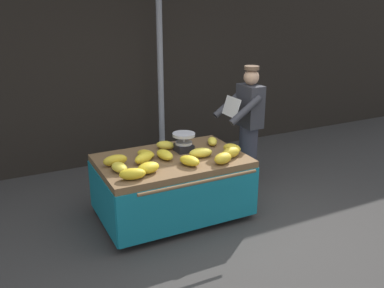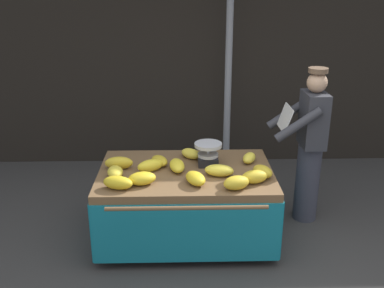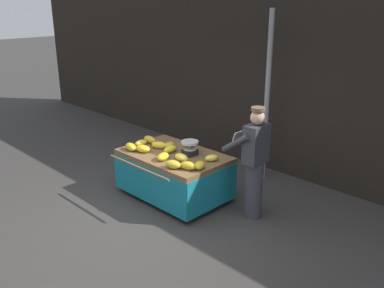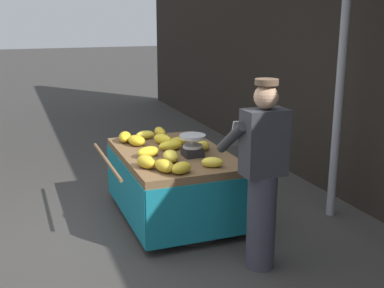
{
  "view_description": "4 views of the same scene",
  "coord_description": "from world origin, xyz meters",
  "px_view_note": "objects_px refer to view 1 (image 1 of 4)",
  "views": [
    {
      "loc": [
        -2.26,
        -3.34,
        2.53
      ],
      "look_at": [
        -0.17,
        0.84,
        0.93
      ],
      "focal_mm": 39.01,
      "sensor_mm": 36.0,
      "label": 1
    },
    {
      "loc": [
        -0.44,
        -3.16,
        2.57
      ],
      "look_at": [
        -0.34,
        0.95,
        1.03
      ],
      "focal_mm": 41.8,
      "sensor_mm": 36.0,
      "label": 2
    },
    {
      "loc": [
        4.29,
        -3.41,
        3.17
      ],
      "look_at": [
        -0.08,
        1.01,
        0.98
      ],
      "focal_mm": 39.26,
      "sensor_mm": 36.0,
      "label": 3
    },
    {
      "loc": [
        4.52,
        -0.73,
        2.24
      ],
      "look_at": [
        0.04,
        0.97,
        0.96
      ],
      "focal_mm": 45.82,
      "sensor_mm": 36.0,
      "label": 4
    }
  ],
  "objects_px": {
    "vendor_person": "(248,127)",
    "street_pole": "(160,72)",
    "weighing_scale": "(184,142)",
    "banana_bunch_7": "(231,152)",
    "banana_bunch_2": "(144,158)",
    "banana_cart": "(172,173)",
    "banana_bunch_0": "(115,160)",
    "banana_bunch_11": "(165,155)",
    "banana_bunch_6": "(190,161)",
    "banana_bunch_8": "(165,145)",
    "banana_bunch_9": "(132,174)",
    "banana_bunch_3": "(119,167)",
    "banana_bunch_13": "(148,168)",
    "banana_bunch_1": "(212,141)",
    "banana_bunch_10": "(201,153)",
    "banana_bunch_5": "(223,158)",
    "banana_bunch_4": "(232,148)",
    "banana_bunch_12": "(146,154)"
  },
  "relations": [
    {
      "from": "banana_bunch_0",
      "to": "banana_bunch_12",
      "type": "relative_size",
      "value": 1.16
    },
    {
      "from": "banana_bunch_12",
      "to": "banana_bunch_2",
      "type": "bearing_deg",
      "value": -117.66
    },
    {
      "from": "vendor_person",
      "to": "street_pole",
      "type": "bearing_deg",
      "value": 119.52
    },
    {
      "from": "banana_bunch_2",
      "to": "street_pole",
      "type": "bearing_deg",
      "value": 61.43
    },
    {
      "from": "banana_bunch_0",
      "to": "banana_bunch_3",
      "type": "bearing_deg",
      "value": -93.56
    },
    {
      "from": "banana_cart",
      "to": "banana_bunch_5",
      "type": "height_order",
      "value": "banana_bunch_5"
    },
    {
      "from": "street_pole",
      "to": "banana_bunch_13",
      "type": "relative_size",
      "value": 11.59
    },
    {
      "from": "banana_bunch_4",
      "to": "banana_bunch_8",
      "type": "height_order",
      "value": "banana_bunch_4"
    },
    {
      "from": "banana_bunch_11",
      "to": "banana_bunch_4",
      "type": "bearing_deg",
      "value": -11.37
    },
    {
      "from": "banana_bunch_1",
      "to": "banana_bunch_11",
      "type": "height_order",
      "value": "banana_bunch_11"
    },
    {
      "from": "banana_cart",
      "to": "banana_bunch_11",
      "type": "relative_size",
      "value": 6.18
    },
    {
      "from": "banana_bunch_7",
      "to": "banana_bunch_9",
      "type": "bearing_deg",
      "value": -175.84
    },
    {
      "from": "banana_cart",
      "to": "banana_bunch_8",
      "type": "distance_m",
      "value": 0.41
    },
    {
      "from": "banana_bunch_4",
      "to": "banana_bunch_13",
      "type": "height_order",
      "value": "banana_bunch_13"
    },
    {
      "from": "banana_bunch_12",
      "to": "vendor_person",
      "type": "relative_size",
      "value": 0.14
    },
    {
      "from": "banana_bunch_3",
      "to": "banana_bunch_12",
      "type": "bearing_deg",
      "value": 34.19
    },
    {
      "from": "banana_bunch_6",
      "to": "banana_bunch_8",
      "type": "xyz_separation_m",
      "value": [
        -0.03,
        0.63,
        -0.0
      ]
    },
    {
      "from": "banana_bunch_5",
      "to": "banana_bunch_4",
      "type": "bearing_deg",
      "value": 42.82
    },
    {
      "from": "banana_cart",
      "to": "banana_bunch_0",
      "type": "relative_size",
      "value": 6.25
    },
    {
      "from": "banana_bunch_0",
      "to": "weighing_scale",
      "type": "bearing_deg",
      "value": 5.42
    },
    {
      "from": "banana_bunch_0",
      "to": "banana_bunch_12",
      "type": "height_order",
      "value": "banana_bunch_0"
    },
    {
      "from": "banana_bunch_7",
      "to": "banana_bunch_13",
      "type": "height_order",
      "value": "banana_bunch_7"
    },
    {
      "from": "banana_cart",
      "to": "weighing_scale",
      "type": "distance_m",
      "value": 0.42
    },
    {
      "from": "banana_bunch_1",
      "to": "banana_bunch_7",
      "type": "relative_size",
      "value": 0.87
    },
    {
      "from": "weighing_scale",
      "to": "banana_bunch_1",
      "type": "bearing_deg",
      "value": 6.25
    },
    {
      "from": "weighing_scale",
      "to": "banana_bunch_11",
      "type": "xyz_separation_m",
      "value": [
        -0.32,
        -0.14,
        -0.06
      ]
    },
    {
      "from": "weighing_scale",
      "to": "banana_bunch_6",
      "type": "relative_size",
      "value": 1.07
    },
    {
      "from": "banana_bunch_5",
      "to": "banana_bunch_7",
      "type": "distance_m",
      "value": 0.23
    },
    {
      "from": "banana_bunch_4",
      "to": "banana_bunch_5",
      "type": "xyz_separation_m",
      "value": [
        -0.29,
        -0.26,
        0.01
      ]
    },
    {
      "from": "weighing_scale",
      "to": "banana_bunch_9",
      "type": "bearing_deg",
      "value": -147.82
    },
    {
      "from": "banana_bunch_1",
      "to": "banana_bunch_10",
      "type": "relative_size",
      "value": 0.77
    },
    {
      "from": "street_pole",
      "to": "banana_bunch_11",
      "type": "bearing_deg",
      "value": -111.39
    },
    {
      "from": "banana_bunch_7",
      "to": "banana_cart",
      "type": "bearing_deg",
      "value": 154.62
    },
    {
      "from": "weighing_scale",
      "to": "banana_bunch_7",
      "type": "distance_m",
      "value": 0.61
    },
    {
      "from": "banana_bunch_6",
      "to": "vendor_person",
      "type": "bearing_deg",
      "value": 28.74
    },
    {
      "from": "banana_bunch_4",
      "to": "banana_bunch_7",
      "type": "xyz_separation_m",
      "value": [
        -0.1,
        -0.14,
        0.01
      ]
    },
    {
      "from": "banana_bunch_3",
      "to": "banana_bunch_13",
      "type": "xyz_separation_m",
      "value": [
        0.27,
        -0.18,
        0.01
      ]
    },
    {
      "from": "banana_bunch_13",
      "to": "vendor_person",
      "type": "relative_size",
      "value": 0.15
    },
    {
      "from": "banana_bunch_5",
      "to": "banana_bunch_8",
      "type": "distance_m",
      "value": 0.85
    },
    {
      "from": "banana_bunch_2",
      "to": "banana_bunch_5",
      "type": "xyz_separation_m",
      "value": [
        0.8,
        -0.42,
        0.0
      ]
    },
    {
      "from": "banana_bunch_1",
      "to": "banana_bunch_4",
      "type": "xyz_separation_m",
      "value": [
        0.08,
        -0.35,
        0.0
      ]
    },
    {
      "from": "banana_bunch_5",
      "to": "banana_bunch_10",
      "type": "bearing_deg",
      "value": 113.97
    },
    {
      "from": "banana_bunch_4",
      "to": "banana_bunch_9",
      "type": "relative_size",
      "value": 0.82
    },
    {
      "from": "banana_bunch_4",
      "to": "banana_bunch_5",
      "type": "height_order",
      "value": "banana_bunch_5"
    },
    {
      "from": "weighing_scale",
      "to": "banana_bunch_10",
      "type": "bearing_deg",
      "value": -71.64
    },
    {
      "from": "banana_bunch_12",
      "to": "banana_bunch_8",
      "type": "bearing_deg",
      "value": 27.49
    },
    {
      "from": "banana_bunch_2",
      "to": "banana_bunch_3",
      "type": "relative_size",
      "value": 1.15
    },
    {
      "from": "banana_bunch_11",
      "to": "banana_bunch_9",
      "type": "bearing_deg",
      "value": -143.56
    },
    {
      "from": "street_pole",
      "to": "banana_bunch_3",
      "type": "bearing_deg",
      "value": -124.53
    },
    {
      "from": "banana_bunch_1",
      "to": "banana_bunch_4",
      "type": "bearing_deg",
      "value": -77.54
    }
  ]
}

